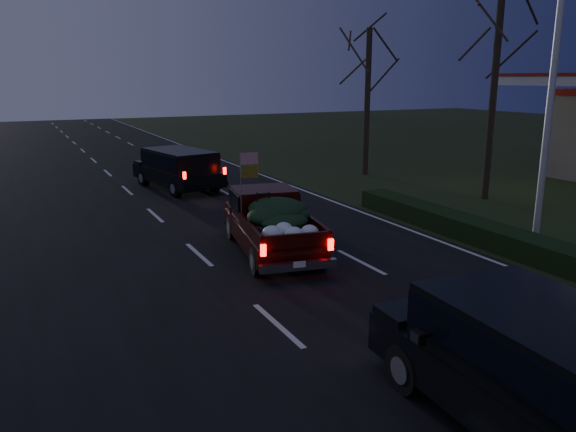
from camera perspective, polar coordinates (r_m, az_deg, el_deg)
name	(u,v)px	position (r m, az deg, el deg)	size (l,w,h in m)	color
ground	(278,326)	(11.16, -1.07, -11.07)	(120.00, 120.00, 0.00)	black
road_asphalt	(278,325)	(11.15, -1.07, -11.03)	(14.00, 120.00, 0.02)	black
hedge_row	(469,228)	(17.72, 17.90, -1.20)	(1.00, 10.00, 0.60)	black
light_pole	(556,49)	(17.77, 25.58, 15.08)	(0.50, 0.90, 9.16)	silver
bare_tree_mid	(499,32)	(23.37, 20.62, 17.07)	(3.60, 3.60, 8.50)	black
bare_tree_far	(368,66)	(28.04, 8.17, 14.82)	(3.60, 3.60, 7.00)	black
pickup_truck	(271,220)	(15.35, -1.72, -0.36)	(2.63, 4.99, 2.49)	black
lead_suv	(179,165)	(24.58, -11.05, 5.09)	(2.93, 5.16, 1.40)	black
rear_suv	(554,368)	(8.12, 25.45, -13.81)	(2.47, 5.25, 1.48)	black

